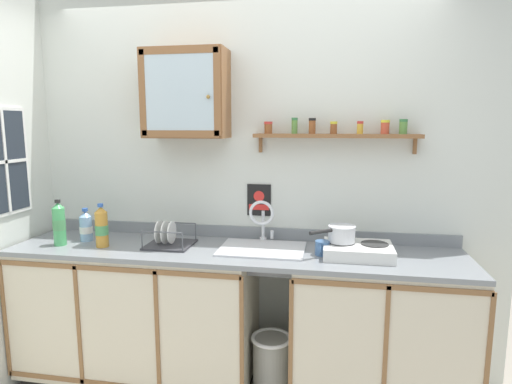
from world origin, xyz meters
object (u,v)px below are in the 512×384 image
at_px(warning_sign, 259,200).
at_px(bottle_water_blue_2, 86,227).
at_px(sink, 262,252).
at_px(bottle_juice_amber_0, 102,227).
at_px(wall_cabinet, 186,94).
at_px(saucepan, 341,233).
at_px(mug, 322,248).
at_px(dish_rack, 168,240).
at_px(trash_bin, 271,367).
at_px(hot_plate_stove, 358,250).
at_px(bottle_soda_green_1, 59,224).

bearing_deg(warning_sign, bottle_water_blue_2, -166.85).
xyz_separation_m(sink, bottle_juice_amber_0, (-1.01, -0.13, 0.15)).
bearing_deg(wall_cabinet, saucepan, -8.70).
relative_size(sink, mug, 4.21).
relative_size(bottle_water_blue_2, warning_sign, 1.03).
xyz_separation_m(dish_rack, mug, (0.98, -0.03, 0.01)).
xyz_separation_m(wall_cabinet, trash_bin, (0.60, -0.24, -1.69)).
relative_size(saucepan, wall_cabinet, 0.48).
bearing_deg(warning_sign, sink, -75.84).
height_order(hot_plate_stove, trash_bin, hot_plate_stove).
bearing_deg(bottle_water_blue_2, sink, 0.77).
height_order(bottle_juice_amber_0, bottle_soda_green_1, bottle_soda_green_1).
relative_size(wall_cabinet, trash_bin, 1.32).
xyz_separation_m(bottle_water_blue_2, warning_sign, (1.13, 0.26, 0.17)).
height_order(wall_cabinet, trash_bin, wall_cabinet).
relative_size(bottle_water_blue_2, trash_bin, 0.52).
height_order(saucepan, warning_sign, warning_sign).
relative_size(bottle_soda_green_1, warning_sign, 1.39).
bearing_deg(hot_plate_stove, warning_sign, 155.36).
bearing_deg(bottle_juice_amber_0, saucepan, 3.87).
relative_size(hot_plate_stove, saucepan, 1.48).
xyz_separation_m(bottle_soda_green_1, trash_bin, (1.38, 0.03, -0.87)).
bearing_deg(wall_cabinet, mug, -11.74).
distance_m(sink, trash_bin, 0.72).
xyz_separation_m(mug, trash_bin, (-0.30, -0.05, -0.77)).
bearing_deg(warning_sign, wall_cabinet, -165.02).
bearing_deg(mug, dish_rack, 178.25).
relative_size(saucepan, bottle_soda_green_1, 0.91).
xyz_separation_m(dish_rack, trash_bin, (0.68, -0.08, -0.76)).
xyz_separation_m(hot_plate_stove, bottle_water_blue_2, (-1.77, 0.03, 0.06)).
distance_m(saucepan, bottle_juice_amber_0, 1.50).
height_order(bottle_juice_amber_0, dish_rack, bottle_juice_amber_0).
bearing_deg(trash_bin, bottle_juice_amber_0, -179.20).
bearing_deg(sink, bottle_juice_amber_0, -172.78).
xyz_separation_m(hot_plate_stove, trash_bin, (-0.50, -0.07, -0.76)).
height_order(saucepan, bottle_water_blue_2, bottle_water_blue_2).
height_order(wall_cabinet, warning_sign, wall_cabinet).
relative_size(hot_plate_stove, bottle_juice_amber_0, 1.44).
bearing_deg(sink, trash_bin, -55.49).
bearing_deg(dish_rack, mug, -1.75).
height_order(hot_plate_stove, wall_cabinet, wall_cabinet).
bearing_deg(wall_cabinet, bottle_water_blue_2, -168.10).
bearing_deg(bottle_soda_green_1, warning_sign, 17.49).
height_order(bottle_soda_green_1, trash_bin, bottle_soda_green_1).
distance_m(bottle_juice_amber_0, bottle_soda_green_1, 0.29).
relative_size(saucepan, dish_rack, 0.95).
bearing_deg(warning_sign, bottle_juice_amber_0, -158.39).
distance_m(dish_rack, wall_cabinet, 0.94).
relative_size(bottle_soda_green_1, dish_rack, 1.04).
xyz_separation_m(sink, bottle_water_blue_2, (-1.19, -0.02, 0.12)).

